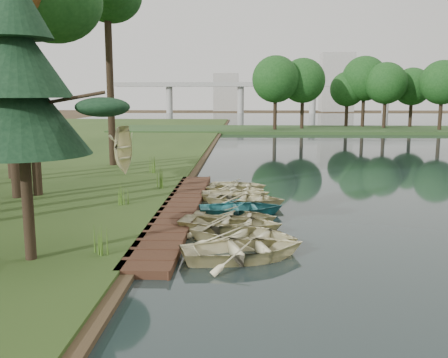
{
  "coord_description": "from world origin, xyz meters",
  "views": [
    {
      "loc": [
        1.21,
        -20.93,
        5.05
      ],
      "look_at": [
        0.3,
        0.98,
        1.36
      ],
      "focal_mm": 40.0,
      "sensor_mm": 36.0,
      "label": 1
    }
  ],
  "objects_px": {
    "rowboat_1": "(244,232)",
    "rowboat_2": "(230,221)",
    "rowboat_0": "(244,246)",
    "stored_rowboat": "(124,170)",
    "boardwalk": "(179,210)",
    "pine_tree": "(19,82)"
  },
  "relations": [
    {
      "from": "rowboat_0",
      "to": "stored_rowboat",
      "type": "height_order",
      "value": "stored_rowboat"
    },
    {
      "from": "rowboat_2",
      "to": "stored_rowboat",
      "type": "distance_m",
      "value": 13.43
    },
    {
      "from": "rowboat_1",
      "to": "pine_tree",
      "type": "distance_m",
      "value": 8.43
    },
    {
      "from": "rowboat_0",
      "to": "rowboat_2",
      "type": "distance_m",
      "value": 3.14
    },
    {
      "from": "boardwalk",
      "to": "rowboat_2",
      "type": "relative_size",
      "value": 4.16
    },
    {
      "from": "rowboat_1",
      "to": "rowboat_2",
      "type": "bearing_deg",
      "value": 43.45
    },
    {
      "from": "rowboat_1",
      "to": "rowboat_2",
      "type": "distance_m",
      "value": 1.55
    },
    {
      "from": "rowboat_1",
      "to": "rowboat_2",
      "type": "relative_size",
      "value": 0.99
    },
    {
      "from": "rowboat_0",
      "to": "rowboat_1",
      "type": "xyz_separation_m",
      "value": [
        0.01,
        1.64,
        -0.01
      ]
    },
    {
      "from": "boardwalk",
      "to": "rowboat_0",
      "type": "height_order",
      "value": "rowboat_0"
    },
    {
      "from": "boardwalk",
      "to": "rowboat_0",
      "type": "bearing_deg",
      "value": -65.32
    },
    {
      "from": "stored_rowboat",
      "to": "pine_tree",
      "type": "distance_m",
      "value": 16.44
    },
    {
      "from": "boardwalk",
      "to": "rowboat_0",
      "type": "xyz_separation_m",
      "value": [
        2.81,
        -6.12,
        0.3
      ]
    },
    {
      "from": "boardwalk",
      "to": "rowboat_2",
      "type": "distance_m",
      "value": 3.81
    },
    {
      "from": "rowboat_0",
      "to": "rowboat_1",
      "type": "height_order",
      "value": "rowboat_0"
    },
    {
      "from": "boardwalk",
      "to": "pine_tree",
      "type": "xyz_separation_m",
      "value": [
        -3.45,
        -7.11,
        5.27
      ]
    },
    {
      "from": "rowboat_0",
      "to": "pine_tree",
      "type": "xyz_separation_m",
      "value": [
        -6.26,
        -0.98,
        4.97
      ]
    },
    {
      "from": "rowboat_0",
      "to": "boardwalk",
      "type": "bearing_deg",
      "value": 8.42
    },
    {
      "from": "rowboat_0",
      "to": "rowboat_2",
      "type": "bearing_deg",
      "value": -6.91
    },
    {
      "from": "boardwalk",
      "to": "rowboat_1",
      "type": "distance_m",
      "value": 5.31
    },
    {
      "from": "rowboat_0",
      "to": "pine_tree",
      "type": "distance_m",
      "value": 8.05
    },
    {
      "from": "rowboat_2",
      "to": "stored_rowboat",
      "type": "xyz_separation_m",
      "value": [
        -6.76,
        11.6,
        0.16
      ]
    }
  ]
}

